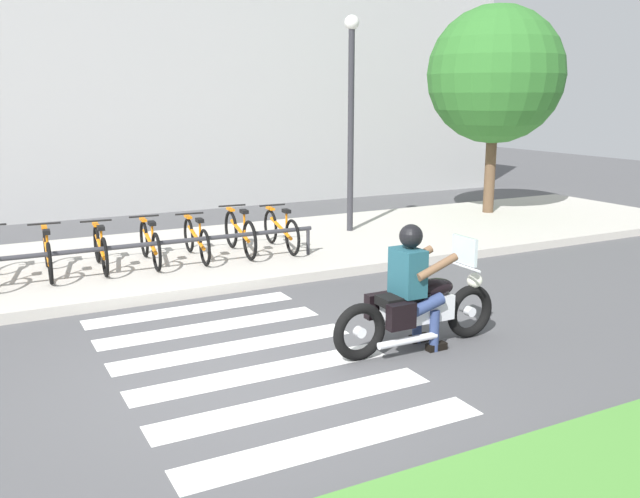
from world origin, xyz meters
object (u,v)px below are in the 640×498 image
bicycle_4 (150,243)px  motorcycle (418,309)px  rider (414,278)px  bicycle_5 (196,239)px  street_lamp (351,106)px  bicycle_3 (101,249)px  bicycle_7 (281,230)px  bicycle_6 (240,233)px  bike_rack (133,247)px  bicycle_2 (48,253)px  tree_near_rack (495,75)px

bicycle_4 → motorcycle: bearing=-68.9°
rider → bicycle_5: size_ratio=0.87×
motorcycle → street_lamp: street_lamp is taller
bicycle_3 → bicycle_7: bearing=-0.0°
bicycle_3 → bicycle_4: (0.77, 0.00, 0.00)m
bicycle_3 → bicycle_5: (1.53, 0.00, -0.00)m
rider → street_lamp: 6.41m
bicycle_6 → bicycle_7: bearing=0.1°
motorcycle → bike_rack: size_ratio=0.36×
bicycle_3 → street_lamp: 5.50m
bicycle_5 → bicycle_6: bearing=-0.1°
bicycle_2 → bicycle_3: bicycle_2 is taller
tree_near_rack → bicycle_4: bearing=-170.9°
street_lamp → tree_near_rack: size_ratio=0.90×
bicycle_3 → bicycle_5: 1.53m
street_lamp → bicycle_5: bearing=-165.2°
bicycle_4 → street_lamp: 4.81m
bicycle_7 → rider: bearing=-96.7°
bike_rack → tree_near_rack: tree_near_rack is taller
tree_near_rack → bicycle_5: bearing=-169.9°
bicycle_6 → rider: bearing=-87.4°
bicycle_2 → street_lamp: (5.76, 0.91, 2.10)m
bicycle_6 → bike_rack: (-1.92, -0.55, 0.06)m
bicycle_3 → bicycle_6: 2.30m
bicycle_3 → bicycle_7: bicycle_7 is taller
street_lamp → tree_near_rack: (3.94, 0.40, 0.64)m
bicycle_6 → bicycle_5: bearing=179.9°
bike_rack → bicycle_5: bearing=25.8°
bicycle_2 → tree_near_rack: tree_near_rack is taller
rider → bicycle_3: size_ratio=0.91×
motorcycle → bike_rack: motorcycle is taller
bicycle_3 → street_lamp: size_ratio=0.37×
rider → bicycle_7: (0.55, 4.73, -0.33)m
bicycle_7 → street_lamp: street_lamp is taller
rider → bicycle_4: (-1.75, 4.73, -0.34)m
bicycle_6 → bicycle_4: bearing=180.0°
motorcycle → bicycle_2: size_ratio=1.27×
bicycle_2 → bicycle_5: bearing=0.0°
tree_near_rack → bicycle_7: bearing=-167.4°
bicycle_4 → bike_rack: (-0.38, -0.55, 0.09)m
motorcycle → bicycle_7: (0.47, 4.73, 0.03)m
bicycle_6 → street_lamp: size_ratio=0.40×
rider → bike_rack: size_ratio=0.24×
bicycle_4 → tree_near_rack: (8.17, 1.31, 2.74)m
bike_rack → bicycle_7: bearing=11.7°
bicycle_5 → tree_near_rack: tree_near_rack is taller
bicycle_5 → street_lamp: street_lamp is taller
motorcycle → rider: rider is taller
bike_rack → bicycle_4: bearing=55.4°
bicycle_3 → bicycle_4: 0.77m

